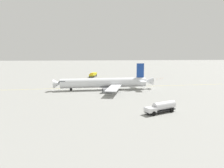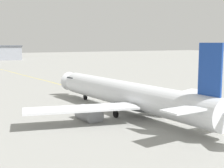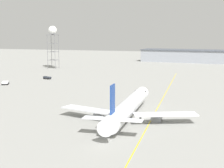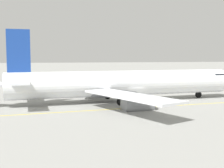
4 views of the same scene
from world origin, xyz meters
TOP-DOWN VIEW (x-y plane):
  - ground_plane at (0.00, 0.00)m, footprint 600.00×600.00m
  - airliner_main at (-2.04, 2.92)m, footprint 42.10×34.54m
  - baggage_truck_truck at (56.88, 57.96)m, footprint 2.57×4.01m
  - pushback_tug_truck at (36.65, 66.32)m, footprint 5.08×4.28m
  - radar_tower at (101.51, 78.09)m, footprint 5.74×5.74m
  - terminal_shed at (171.63, 7.34)m, footprint 25.96×64.34m
  - taxiway_centreline at (1.06, -2.69)m, footprint 192.72×13.28m

SIDE VIEW (x-z plane):
  - ground_plane at x=0.00m, z-range 0.00..0.00m
  - taxiway_centreline at x=1.06m, z-range 0.00..0.01m
  - baggage_truck_truck at x=56.88m, z-range 0.10..1.32m
  - pushback_tug_truck at x=36.65m, z-range 0.16..1.46m
  - airliner_main at x=-2.04m, z-range -3.02..8.40m
  - terminal_shed at x=171.63m, z-range 0.02..9.06m
  - radar_tower at x=101.51m, z-range 8.54..33.81m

